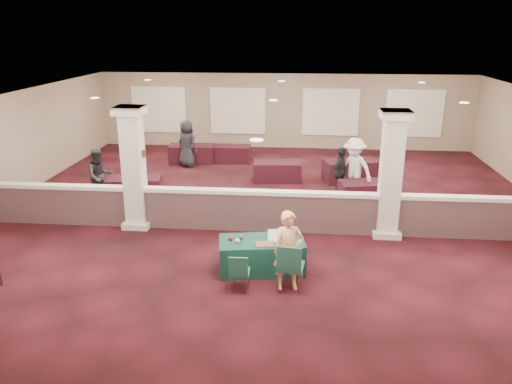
# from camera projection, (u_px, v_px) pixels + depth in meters

# --- Properties ---
(ground) EXTENTS (16.00, 16.00, 0.00)m
(ground) POSITION_uv_depth(u_px,v_px,m) (272.00, 211.00, 14.47)
(ground) COLOR #421018
(ground) RESTS_ON ground
(wall_back) EXTENTS (16.00, 0.04, 3.20)m
(wall_back) POSITION_uv_depth(u_px,v_px,m) (284.00, 111.00, 21.53)
(wall_back) COLOR gray
(wall_back) RESTS_ON ground
(wall_front) EXTENTS (16.00, 0.04, 3.20)m
(wall_front) POSITION_uv_depth(u_px,v_px,m) (235.00, 311.00, 6.41)
(wall_front) COLOR gray
(wall_front) RESTS_ON ground
(wall_left) EXTENTS (0.04, 16.00, 3.20)m
(wall_left) POSITION_uv_depth(u_px,v_px,m) (2.00, 151.00, 14.67)
(wall_left) COLOR gray
(wall_left) RESTS_ON ground
(ceiling) EXTENTS (16.00, 16.00, 0.02)m
(ceiling) POSITION_uv_depth(u_px,v_px,m) (273.00, 100.00, 13.47)
(ceiling) COLOR silver
(ceiling) RESTS_ON wall_back
(partition_wall) EXTENTS (15.60, 0.28, 1.10)m
(partition_wall) POSITION_uv_depth(u_px,v_px,m) (269.00, 210.00, 12.88)
(partition_wall) COLOR #533839
(partition_wall) RESTS_ON ground
(column_left) EXTENTS (0.72, 0.72, 3.20)m
(column_left) POSITION_uv_depth(u_px,v_px,m) (134.00, 167.00, 12.85)
(column_left) COLOR beige
(column_left) RESTS_ON ground
(column_right) EXTENTS (0.72, 0.72, 3.20)m
(column_right) POSITION_uv_depth(u_px,v_px,m) (391.00, 173.00, 12.28)
(column_right) COLOR beige
(column_right) RESTS_ON ground
(sconce_left) EXTENTS (0.12, 0.12, 0.18)m
(sconce_left) POSITION_uv_depth(u_px,v_px,m) (122.00, 153.00, 12.76)
(sconce_left) COLOR brown
(sconce_left) RESTS_ON column_left
(sconce_right) EXTENTS (0.12, 0.12, 0.18)m
(sconce_right) POSITION_uv_depth(u_px,v_px,m) (143.00, 154.00, 12.71)
(sconce_right) COLOR brown
(sconce_right) RESTS_ON column_left
(near_table) EXTENTS (1.95, 1.21, 0.70)m
(near_table) POSITION_uv_depth(u_px,v_px,m) (262.00, 255.00, 10.85)
(near_table) COLOR #0F3832
(near_table) RESTS_ON ground
(conf_chair_main) EXTENTS (0.57, 0.58, 1.03)m
(conf_chair_main) POSITION_uv_depth(u_px,v_px,m) (290.00, 264.00, 9.87)
(conf_chair_main) COLOR #226353
(conf_chair_main) RESTS_ON ground
(conf_chair_side) EXTENTS (0.42, 0.42, 0.81)m
(conf_chair_side) POSITION_uv_depth(u_px,v_px,m) (239.00, 270.00, 9.89)
(conf_chair_side) COLOR #226353
(conf_chair_side) RESTS_ON ground
(woman) EXTENTS (0.66, 0.50, 1.65)m
(woman) POSITION_uv_depth(u_px,v_px,m) (288.00, 251.00, 9.93)
(woman) COLOR #F8A36C
(woman) RESTS_ON ground
(far_table_front_left) EXTENTS (1.74, 1.05, 0.66)m
(far_table_front_left) POSITION_uv_depth(u_px,v_px,m) (135.00, 188.00, 15.43)
(far_table_front_left) COLOR black
(far_table_front_left) RESTS_ON ground
(far_table_front_center) EXTENTS (1.67, 0.91, 0.66)m
(far_table_front_center) POSITION_uv_depth(u_px,v_px,m) (277.00, 171.00, 17.21)
(far_table_front_center) COLOR black
(far_table_front_center) RESTS_ON ground
(far_table_front_right) EXTENTS (1.80, 1.18, 0.67)m
(far_table_front_right) POSITION_uv_depth(u_px,v_px,m) (367.00, 192.00, 14.99)
(far_table_front_right) COLOR black
(far_table_front_right) RESTS_ON ground
(far_table_back_left) EXTENTS (1.78, 1.02, 0.69)m
(far_table_back_left) POSITION_uv_depth(u_px,v_px,m) (192.00, 154.00, 19.51)
(far_table_back_left) COLOR black
(far_table_back_left) RESTS_ON ground
(far_table_back_center) EXTENTS (1.60, 0.81, 0.65)m
(far_table_back_center) POSITION_uv_depth(u_px,v_px,m) (230.00, 154.00, 19.61)
(far_table_back_center) COLOR black
(far_table_back_center) RESTS_ON ground
(far_table_back_right) EXTENTS (1.98, 1.35, 0.73)m
(far_table_back_right) POSITION_uv_depth(u_px,v_px,m) (350.00, 171.00, 17.16)
(far_table_back_right) COLOR black
(far_table_back_right) RESTS_ON ground
(attendee_a) EXTENTS (0.91, 0.86, 1.68)m
(attendee_a) POSITION_uv_depth(u_px,v_px,m) (100.00, 176.00, 14.85)
(attendee_a) COLOR black
(attendee_a) RESTS_ON ground
(attendee_b) EXTENTS (1.32, 1.14, 1.90)m
(attendee_b) POSITION_uv_depth(u_px,v_px,m) (354.00, 169.00, 15.25)
(attendee_b) COLOR #B9B9B5
(attendee_b) RESTS_ON ground
(attendee_c) EXTENTS (0.78, 1.02, 1.57)m
(attendee_c) POSITION_uv_depth(u_px,v_px,m) (340.00, 172.00, 15.47)
(attendee_c) COLOR black
(attendee_c) RESTS_ON ground
(attendee_d) EXTENTS (0.99, 0.84, 1.77)m
(attendee_d) POSITION_uv_depth(u_px,v_px,m) (187.00, 144.00, 18.78)
(attendee_d) COLOR black
(attendee_d) RESTS_ON ground
(laptop_base) EXTENTS (0.35, 0.27, 0.02)m
(laptop_base) POSITION_uv_depth(u_px,v_px,m) (275.00, 240.00, 10.71)
(laptop_base) COLOR silver
(laptop_base) RESTS_ON near_table
(laptop_screen) EXTENTS (0.31, 0.07, 0.21)m
(laptop_screen) POSITION_uv_depth(u_px,v_px,m) (275.00, 234.00, 10.78)
(laptop_screen) COLOR silver
(laptop_screen) RESTS_ON near_table
(screen_glow) EXTENTS (0.28, 0.05, 0.18)m
(screen_glow) POSITION_uv_depth(u_px,v_px,m) (275.00, 234.00, 10.78)
(screen_glow) COLOR silver
(screen_glow) RESTS_ON near_table
(knitting) EXTENTS (0.43, 0.35, 0.03)m
(knitting) POSITION_uv_depth(u_px,v_px,m) (265.00, 244.00, 10.51)
(knitting) COLOR #B15D1C
(knitting) RESTS_ON near_table
(yarn_cream) EXTENTS (0.11, 0.11, 0.11)m
(yarn_cream) POSITION_uv_depth(u_px,v_px,m) (237.00, 241.00, 10.59)
(yarn_cream) COLOR beige
(yarn_cream) RESTS_ON near_table
(yarn_red) EXTENTS (0.10, 0.10, 0.10)m
(yarn_red) POSITION_uv_depth(u_px,v_px,m) (230.00, 238.00, 10.72)
(yarn_red) COLOR maroon
(yarn_red) RESTS_ON near_table
(yarn_grey) EXTENTS (0.10, 0.10, 0.10)m
(yarn_grey) POSITION_uv_depth(u_px,v_px,m) (241.00, 237.00, 10.80)
(yarn_grey) COLOR #4A4A4F
(yarn_grey) RESTS_ON near_table
(scissors) EXTENTS (0.12, 0.05, 0.01)m
(scissors) POSITION_uv_depth(u_px,v_px,m) (292.00, 244.00, 10.53)
(scissors) COLOR red
(scissors) RESTS_ON near_table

